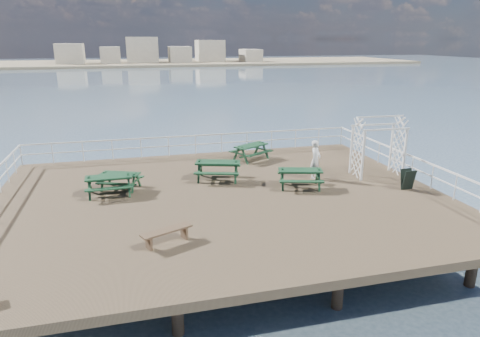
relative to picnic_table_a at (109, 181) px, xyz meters
name	(u,v)px	position (x,y,z in m)	size (l,w,h in m)	color
ground	(222,199)	(4.42, -1.35, -0.72)	(18.00, 14.00, 0.30)	brown
sea_backdrop	(174,59)	(16.96, 132.72, -1.08)	(300.00, 300.00, 9.20)	#455C73
railing	(208,159)	(4.35, 1.22, 0.30)	(17.77, 13.76, 1.10)	silver
picnic_table_a	(109,181)	(0.00, 0.00, 0.00)	(1.87, 1.52, 0.90)	#13361F
picnic_table_b	(218,167)	(4.70, 0.79, 0.04)	(2.37, 2.12, 0.96)	#13361F
picnic_table_c	(251,149)	(7.09, 3.67, 0.01)	(2.36, 2.23, 0.91)	#13361F
picnic_table_d	(120,178)	(0.43, 0.60, -0.07)	(2.02, 1.85, 0.79)	#13361F
picnic_table_e	(300,174)	(7.91, -1.11, 0.00)	(2.19, 1.94, 0.90)	#13361F
flat_bench_near	(167,233)	(1.87, -5.05, -0.22)	(1.67, 1.02, 0.47)	brown
trellis_arbor	(378,149)	(12.02, -0.41, 0.67)	(2.31, 1.30, 2.81)	silver
sandwich_board	(408,180)	(12.22, -2.52, -0.14)	(0.55, 0.42, 0.89)	black
person	(316,159)	(9.07, -0.08, 0.31)	(0.64, 0.42, 1.76)	silver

